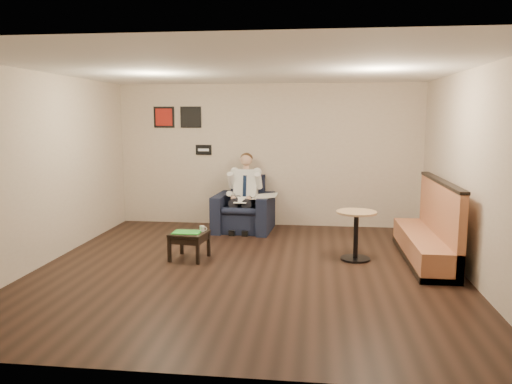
# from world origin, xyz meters

# --- Properties ---
(ground) EXTENTS (6.00, 6.00, 0.00)m
(ground) POSITION_xyz_m (0.00, 0.00, 0.00)
(ground) COLOR black
(ground) RESTS_ON ground
(wall_back) EXTENTS (6.00, 0.02, 2.80)m
(wall_back) POSITION_xyz_m (0.00, 3.00, 1.40)
(wall_back) COLOR beige
(wall_back) RESTS_ON ground
(wall_front) EXTENTS (6.00, 0.02, 2.80)m
(wall_front) POSITION_xyz_m (0.00, -3.00, 1.40)
(wall_front) COLOR beige
(wall_front) RESTS_ON ground
(wall_left) EXTENTS (0.02, 6.00, 2.80)m
(wall_left) POSITION_xyz_m (-3.00, 0.00, 1.40)
(wall_left) COLOR beige
(wall_left) RESTS_ON ground
(wall_right) EXTENTS (0.02, 6.00, 2.80)m
(wall_right) POSITION_xyz_m (3.00, 0.00, 1.40)
(wall_right) COLOR beige
(wall_right) RESTS_ON ground
(ceiling) EXTENTS (6.00, 6.00, 0.02)m
(ceiling) POSITION_xyz_m (0.00, 0.00, 2.80)
(ceiling) COLOR white
(ceiling) RESTS_ON wall_back
(seating_sign) EXTENTS (0.32, 0.02, 0.20)m
(seating_sign) POSITION_xyz_m (-1.30, 2.98, 1.50)
(seating_sign) COLOR black
(seating_sign) RESTS_ON wall_back
(art_print_left) EXTENTS (0.42, 0.03, 0.42)m
(art_print_left) POSITION_xyz_m (-2.10, 2.98, 2.15)
(art_print_left) COLOR #A71C14
(art_print_left) RESTS_ON wall_back
(art_print_right) EXTENTS (0.42, 0.03, 0.42)m
(art_print_right) POSITION_xyz_m (-1.55, 2.98, 2.15)
(art_print_right) COLOR black
(art_print_right) RESTS_ON wall_back
(armchair) EXTENTS (1.13, 1.13, 1.03)m
(armchair) POSITION_xyz_m (-0.41, 2.42, 0.51)
(armchair) COLOR black
(armchair) RESTS_ON ground
(seated_man) EXTENTS (0.73, 1.05, 1.41)m
(seated_man) POSITION_xyz_m (-0.42, 2.29, 0.70)
(seated_man) COLOR white
(seated_man) RESTS_ON armchair
(lap_papers) EXTENTS (0.24, 0.34, 0.01)m
(lap_papers) POSITION_xyz_m (-0.42, 2.18, 0.63)
(lap_papers) COLOR white
(lap_papers) RESTS_ON seated_man
(newspaper) EXTENTS (0.45, 0.56, 0.01)m
(newspaper) POSITION_xyz_m (0.01, 2.29, 0.70)
(newspaper) COLOR silver
(newspaper) RESTS_ON armchair
(side_table) EXTENTS (0.58, 0.58, 0.42)m
(side_table) POSITION_xyz_m (-0.95, 0.39, 0.21)
(side_table) COLOR black
(side_table) RESTS_ON ground
(green_folder) EXTENTS (0.42, 0.30, 0.01)m
(green_folder) POSITION_xyz_m (-0.98, 0.38, 0.42)
(green_folder) COLOR green
(green_folder) RESTS_ON side_table
(coffee_mug) EXTENTS (0.09, 0.09, 0.09)m
(coffee_mug) POSITION_xyz_m (-0.77, 0.48, 0.46)
(coffee_mug) COLOR white
(coffee_mug) RESTS_ON side_table
(smartphone) EXTENTS (0.14, 0.10, 0.01)m
(smartphone) POSITION_xyz_m (-0.88, 0.53, 0.42)
(smartphone) COLOR black
(smartphone) RESTS_ON side_table
(banquette) EXTENTS (0.56, 2.36, 1.21)m
(banquette) POSITION_xyz_m (2.59, 0.76, 0.60)
(banquette) COLOR #AD6743
(banquette) RESTS_ON ground
(cafe_table) EXTENTS (0.63, 0.63, 0.75)m
(cafe_table) POSITION_xyz_m (1.57, 0.66, 0.38)
(cafe_table) COLOR tan
(cafe_table) RESTS_ON ground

